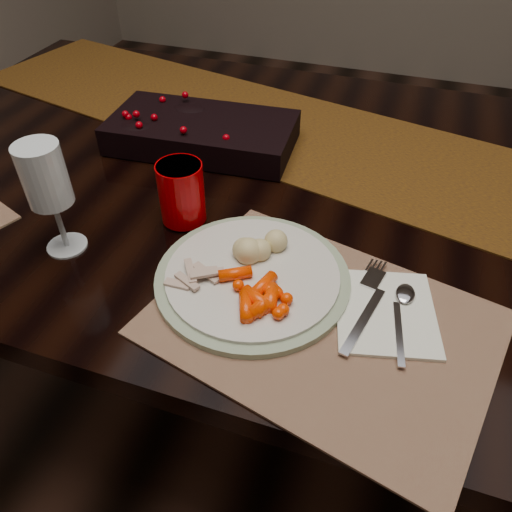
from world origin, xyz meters
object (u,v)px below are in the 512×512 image
(dinner_plate, at_px, (252,277))
(napkin, at_px, (386,312))
(dining_table, at_px, (300,314))
(turkey_shreds, at_px, (194,276))
(baby_carrots, at_px, (247,291))
(red_cup, at_px, (182,193))
(centerpiece, at_px, (202,128))
(mashed_potatoes, at_px, (257,239))
(wine_glass, at_px, (52,200))
(placemat_main, at_px, (322,323))

(dinner_plate, xyz_separation_m, napkin, (0.19, -0.00, -0.01))
(dining_table, distance_m, turkey_shreds, 0.53)
(dining_table, height_order, dinner_plate, dinner_plate)
(baby_carrots, distance_m, red_cup, 0.22)
(centerpiece, height_order, mashed_potatoes, centerpiece)
(mashed_potatoes, relative_size, napkin, 0.56)
(turkey_shreds, xyz_separation_m, napkin, (0.26, 0.04, -0.02))
(red_cup, bearing_deg, dinner_plate, -33.72)
(dinner_plate, height_order, wine_glass, wine_glass)
(mashed_potatoes, xyz_separation_m, wine_glass, (-0.29, -0.07, 0.05))
(centerpiece, xyz_separation_m, baby_carrots, (0.23, -0.39, -0.01))
(dining_table, relative_size, mashed_potatoes, 20.87)
(red_cup, bearing_deg, napkin, -16.90)
(placemat_main, bearing_deg, mashed_potatoes, 157.04)
(placemat_main, bearing_deg, napkin, 43.18)
(dining_table, distance_m, red_cup, 0.50)
(dinner_plate, bearing_deg, napkin, -0.36)
(wine_glass, bearing_deg, centerpiece, 77.92)
(baby_carrots, xyz_separation_m, wine_glass, (-0.31, 0.03, 0.06))
(dinner_plate, height_order, mashed_potatoes, mashed_potatoes)
(placemat_main, distance_m, turkey_shreds, 0.19)
(mashed_potatoes, xyz_separation_m, turkey_shreds, (-0.06, -0.09, -0.01))
(placemat_main, relative_size, wine_glass, 2.44)
(napkin, bearing_deg, red_cup, 149.49)
(wine_glass, bearing_deg, dinner_plate, 3.46)
(dining_table, height_order, red_cup, red_cup)
(dinner_plate, height_order, red_cup, red_cup)
(napkin, bearing_deg, centerpiece, 126.90)
(red_cup, height_order, wine_glass, wine_glass)
(placemat_main, xyz_separation_m, napkin, (0.08, 0.04, 0.00))
(centerpiece, relative_size, turkey_shreds, 4.74)
(napkin, bearing_deg, mashed_potatoes, 152.64)
(dining_table, bearing_deg, mashed_potatoes, -96.36)
(mashed_potatoes, bearing_deg, napkin, -13.75)
(placemat_main, relative_size, dinner_plate, 1.55)
(centerpiece, relative_size, napkin, 2.38)
(napkin, distance_m, red_cup, 0.37)
(dinner_plate, distance_m, napkin, 0.19)
(mashed_potatoes, relative_size, wine_glass, 0.48)
(dining_table, xyz_separation_m, centerpiece, (-0.24, 0.05, 0.41))
(napkin, relative_size, wine_glass, 0.85)
(placemat_main, xyz_separation_m, baby_carrots, (-0.11, -0.00, 0.03))
(mashed_potatoes, xyz_separation_m, napkin, (0.20, -0.05, -0.04))
(turkey_shreds, bearing_deg, red_cup, 120.16)
(centerpiece, bearing_deg, red_cup, -73.91)
(placemat_main, relative_size, baby_carrots, 4.12)
(mashed_potatoes, relative_size, red_cup, 0.85)
(placemat_main, distance_m, napkin, 0.09)
(baby_carrots, height_order, napkin, baby_carrots)
(baby_carrots, height_order, turkey_shreds, baby_carrots)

